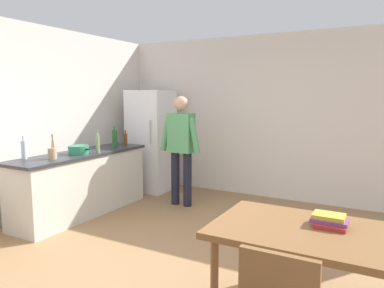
{
  "coord_description": "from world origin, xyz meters",
  "views": [
    {
      "loc": [
        1.86,
        -2.92,
        1.71
      ],
      "look_at": [
        -0.52,
        1.41,
        1.05
      ],
      "focal_mm": 33.92,
      "sensor_mm": 36.0,
      "label": 1
    }
  ],
  "objects_px": {
    "dining_table": "(310,239)",
    "bottle_wine_green": "(115,139)",
    "refrigerator": "(151,141)",
    "bottle_water_clear": "(24,149)",
    "bottle_vinegar_tall": "(98,144)",
    "bottle_beer_brown": "(126,140)",
    "utensil_jar": "(52,153)",
    "person": "(181,143)",
    "cooking_pot": "(79,150)",
    "book_stack": "(330,221)"
  },
  "relations": [
    {
      "from": "dining_table",
      "to": "bottle_wine_green",
      "type": "height_order",
      "value": "bottle_wine_green"
    },
    {
      "from": "refrigerator",
      "to": "bottle_water_clear",
      "type": "height_order",
      "value": "refrigerator"
    },
    {
      "from": "bottle_vinegar_tall",
      "to": "bottle_beer_brown",
      "type": "distance_m",
      "value": 0.76
    },
    {
      "from": "dining_table",
      "to": "utensil_jar",
      "type": "bearing_deg",
      "value": 170.71
    },
    {
      "from": "bottle_wine_green",
      "to": "bottle_vinegar_tall",
      "type": "bearing_deg",
      "value": -75.78
    },
    {
      "from": "refrigerator",
      "to": "dining_table",
      "type": "distance_m",
      "value": 4.27
    },
    {
      "from": "person",
      "to": "bottle_beer_brown",
      "type": "height_order",
      "value": "person"
    },
    {
      "from": "person",
      "to": "cooking_pot",
      "type": "xyz_separation_m",
      "value": [
        -0.97,
        -1.16,
        -0.02
      ]
    },
    {
      "from": "person",
      "to": "bottle_wine_green",
      "type": "height_order",
      "value": "person"
    },
    {
      "from": "refrigerator",
      "to": "bottle_vinegar_tall",
      "type": "height_order",
      "value": "refrigerator"
    },
    {
      "from": "cooking_pot",
      "to": "utensil_jar",
      "type": "bearing_deg",
      "value": -90.79
    },
    {
      "from": "bottle_wine_green",
      "to": "book_stack",
      "type": "distance_m",
      "value": 3.74
    },
    {
      "from": "dining_table",
      "to": "cooking_pot",
      "type": "relative_size",
      "value": 3.5
    },
    {
      "from": "person",
      "to": "bottle_wine_green",
      "type": "distance_m",
      "value": 1.03
    },
    {
      "from": "dining_table",
      "to": "bottle_water_clear",
      "type": "distance_m",
      "value": 3.67
    },
    {
      "from": "refrigerator",
      "to": "book_stack",
      "type": "relative_size",
      "value": 6.97
    },
    {
      "from": "utensil_jar",
      "to": "bottle_beer_brown",
      "type": "height_order",
      "value": "utensil_jar"
    },
    {
      "from": "refrigerator",
      "to": "bottle_beer_brown",
      "type": "distance_m",
      "value": 0.78
    },
    {
      "from": "dining_table",
      "to": "bottle_vinegar_tall",
      "type": "distance_m",
      "value": 3.38
    },
    {
      "from": "bottle_beer_brown",
      "to": "refrigerator",
      "type": "bearing_deg",
      "value": 93.1
    },
    {
      "from": "book_stack",
      "to": "dining_table",
      "type": "bearing_deg",
      "value": -131.97
    },
    {
      "from": "cooking_pot",
      "to": "bottle_water_clear",
      "type": "xyz_separation_m",
      "value": [
        -0.31,
        -0.63,
        0.07
      ]
    },
    {
      "from": "bottle_wine_green",
      "to": "person",
      "type": "bearing_deg",
      "value": 26.23
    },
    {
      "from": "bottle_water_clear",
      "to": "refrigerator",
      "type": "bearing_deg",
      "value": 81.92
    },
    {
      "from": "refrigerator",
      "to": "person",
      "type": "relative_size",
      "value": 1.06
    },
    {
      "from": "bottle_wine_green",
      "to": "bottle_beer_brown",
      "type": "height_order",
      "value": "bottle_wine_green"
    },
    {
      "from": "dining_table",
      "to": "bottle_wine_green",
      "type": "relative_size",
      "value": 4.12
    },
    {
      "from": "person",
      "to": "dining_table",
      "type": "height_order",
      "value": "person"
    },
    {
      "from": "dining_table",
      "to": "bottle_water_clear",
      "type": "xyz_separation_m",
      "value": [
        -3.63,
        0.36,
        0.35
      ]
    },
    {
      "from": "dining_table",
      "to": "bottle_wine_green",
      "type": "distance_m",
      "value": 3.71
    },
    {
      "from": "cooking_pot",
      "to": "book_stack",
      "type": "relative_size",
      "value": 1.55
    },
    {
      "from": "person",
      "to": "cooking_pot",
      "type": "distance_m",
      "value": 1.51
    },
    {
      "from": "cooking_pot",
      "to": "bottle_wine_green",
      "type": "height_order",
      "value": "bottle_wine_green"
    },
    {
      "from": "utensil_jar",
      "to": "bottle_wine_green",
      "type": "xyz_separation_m",
      "value": [
        0.05,
        1.15,
        0.07
      ]
    },
    {
      "from": "refrigerator",
      "to": "bottle_wine_green",
      "type": "height_order",
      "value": "refrigerator"
    },
    {
      "from": "dining_table",
      "to": "bottle_water_clear",
      "type": "relative_size",
      "value": 4.67
    },
    {
      "from": "bottle_vinegar_tall",
      "to": "book_stack",
      "type": "distance_m",
      "value": 3.43
    },
    {
      "from": "refrigerator",
      "to": "utensil_jar",
      "type": "bearing_deg",
      "value": -90.68
    },
    {
      "from": "bottle_wine_green",
      "to": "refrigerator",
      "type": "bearing_deg",
      "value": 91.34
    },
    {
      "from": "bottle_water_clear",
      "to": "bottle_wine_green",
      "type": "bearing_deg",
      "value": 75.03
    },
    {
      "from": "bottle_beer_brown",
      "to": "person",
      "type": "bearing_deg",
      "value": 13.43
    },
    {
      "from": "refrigerator",
      "to": "bottle_vinegar_tall",
      "type": "bearing_deg",
      "value": -84.26
    },
    {
      "from": "person",
      "to": "bottle_water_clear",
      "type": "height_order",
      "value": "person"
    },
    {
      "from": "cooking_pot",
      "to": "bottle_wine_green",
      "type": "relative_size",
      "value": 1.18
    },
    {
      "from": "bottle_wine_green",
      "to": "bottle_water_clear",
      "type": "xyz_separation_m",
      "value": [
        -0.36,
        -1.33,
        -0.02
      ]
    },
    {
      "from": "refrigerator",
      "to": "bottle_wine_green",
      "type": "distance_m",
      "value": 1.02
    },
    {
      "from": "utensil_jar",
      "to": "bottle_vinegar_tall",
      "type": "relative_size",
      "value": 1.0
    },
    {
      "from": "utensil_jar",
      "to": "bottle_vinegar_tall",
      "type": "distance_m",
      "value": 0.66
    },
    {
      "from": "utensil_jar",
      "to": "bottle_wine_green",
      "type": "height_order",
      "value": "bottle_wine_green"
    },
    {
      "from": "bottle_vinegar_tall",
      "to": "book_stack",
      "type": "height_order",
      "value": "bottle_vinegar_tall"
    }
  ]
}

